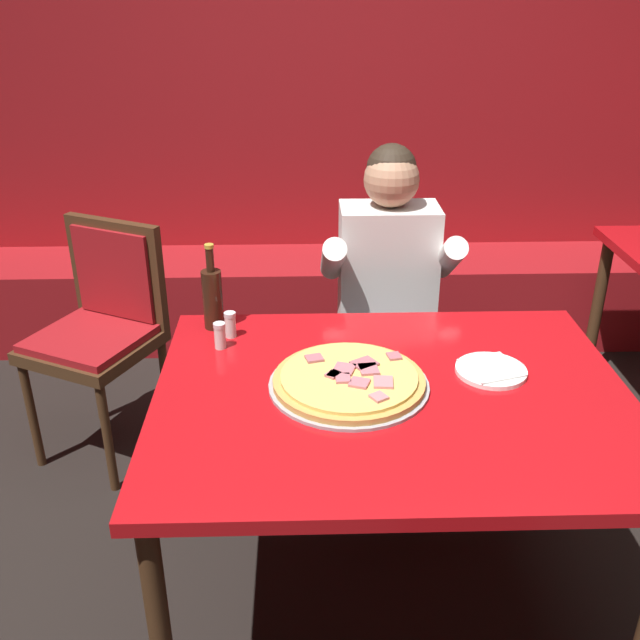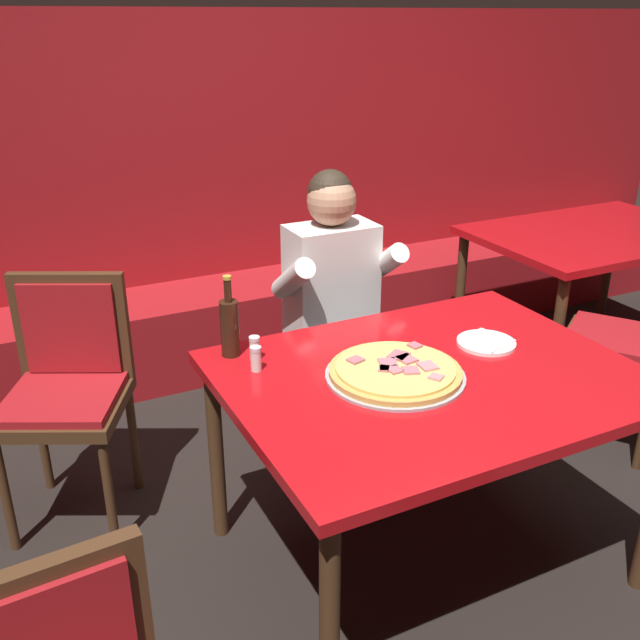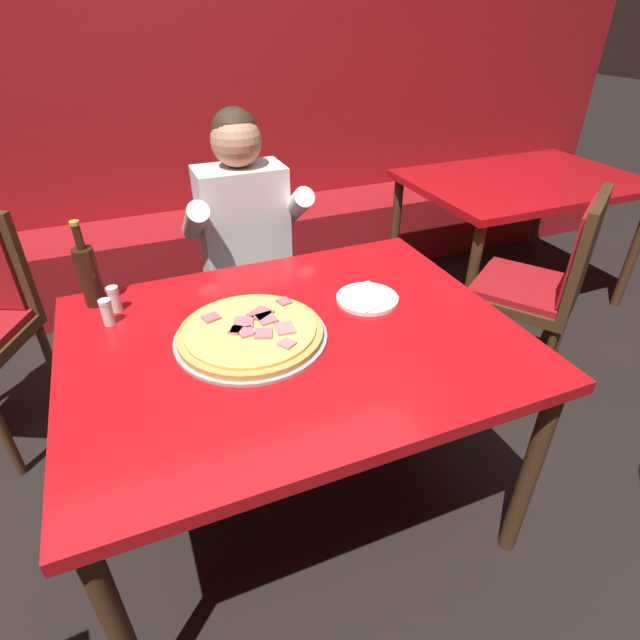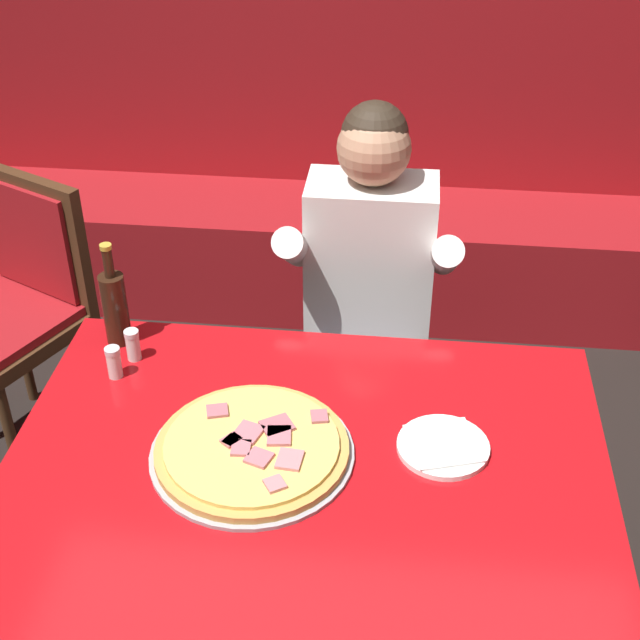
# 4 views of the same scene
# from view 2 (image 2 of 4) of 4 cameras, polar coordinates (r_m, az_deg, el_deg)

# --- Properties ---
(ground_plane) EXTENTS (24.00, 24.00, 0.00)m
(ground_plane) POSITION_cam_2_polar(r_m,az_deg,el_deg) (2.83, 7.91, -18.24)
(ground_plane) COLOR black
(booth_wall_panel) EXTENTS (6.80, 0.16, 1.90)m
(booth_wall_panel) POSITION_cam_2_polar(r_m,az_deg,el_deg) (4.19, -8.38, 10.42)
(booth_wall_panel) COLOR maroon
(booth_wall_panel) RESTS_ON ground_plane
(booth_bench) EXTENTS (6.46, 0.48, 0.46)m
(booth_bench) POSITION_cam_2_polar(r_m,az_deg,el_deg) (4.13, -6.38, -0.23)
(booth_bench) COLOR maroon
(booth_bench) RESTS_ON ground_plane
(main_dining_table) EXTENTS (1.35, 1.04, 0.77)m
(main_dining_table) POSITION_cam_2_polar(r_m,az_deg,el_deg) (2.43, 8.81, -5.78)
(main_dining_table) COLOR #422816
(main_dining_table) RESTS_ON ground_plane
(pizza) EXTENTS (0.46, 0.46, 0.05)m
(pizza) POSITION_cam_2_polar(r_m,az_deg,el_deg) (2.34, 6.05, -4.14)
(pizza) COLOR #9E9EA3
(pizza) RESTS_ON main_dining_table
(plate_white_paper) EXTENTS (0.21, 0.21, 0.02)m
(plate_white_paper) POSITION_cam_2_polar(r_m,az_deg,el_deg) (2.63, 13.15, -1.75)
(plate_white_paper) COLOR white
(plate_white_paper) RESTS_ON main_dining_table
(beer_bottle) EXTENTS (0.07, 0.07, 0.29)m
(beer_bottle) POSITION_cam_2_polar(r_m,az_deg,el_deg) (2.46, -7.24, -0.46)
(beer_bottle) COLOR black
(beer_bottle) RESTS_ON main_dining_table
(shaker_black_pepper) EXTENTS (0.04, 0.04, 0.09)m
(shaker_black_pepper) POSITION_cam_2_polar(r_m,az_deg,el_deg) (2.45, -5.24, -2.35)
(shaker_black_pepper) COLOR silver
(shaker_black_pepper) RESTS_ON main_dining_table
(shaker_oregano) EXTENTS (0.04, 0.04, 0.09)m
(shaker_oregano) POSITION_cam_2_polar(r_m,az_deg,el_deg) (2.37, -5.14, -3.19)
(shaker_oregano) COLOR silver
(shaker_oregano) RESTS_ON main_dining_table
(diner_seated_blue_shirt) EXTENTS (0.53, 0.53, 1.27)m
(diner_seated_blue_shirt) POSITION_cam_2_polar(r_m,az_deg,el_deg) (3.09, 1.61, 1.22)
(diner_seated_blue_shirt) COLOR black
(diner_seated_blue_shirt) RESTS_ON ground_plane
(dining_chair_side_aisle) EXTENTS (0.61, 0.61, 0.98)m
(dining_chair_side_aisle) POSITION_cam_2_polar(r_m,az_deg,el_deg) (3.46, 24.01, -0.72)
(dining_chair_side_aisle) COLOR #422816
(dining_chair_side_aisle) RESTS_ON ground_plane
(dining_chair_near_right) EXTENTS (0.59, 0.59, 0.97)m
(dining_chair_near_right) POSITION_cam_2_polar(r_m,az_deg,el_deg) (2.90, -19.54, -4.46)
(dining_chair_near_right) COLOR #422816
(dining_chair_near_right) RESTS_ON ground_plane
(background_dining_table) EXTENTS (1.30, 0.90, 0.77)m
(background_dining_table) POSITION_cam_2_polar(r_m,az_deg,el_deg) (4.24, 21.08, 5.57)
(background_dining_table) COLOR #422816
(background_dining_table) RESTS_ON ground_plane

